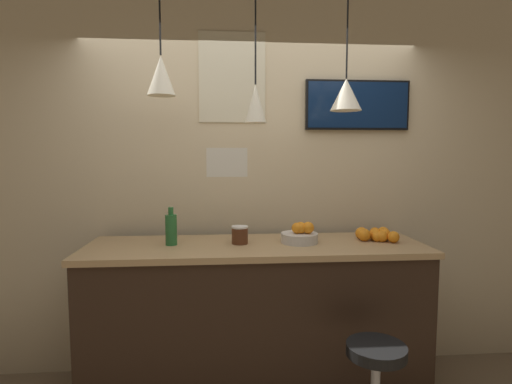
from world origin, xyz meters
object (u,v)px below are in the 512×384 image
(fruit_bowl, at_px, (300,235))
(spread_jar, at_px, (240,235))
(juice_bottle, at_px, (171,229))
(mounted_tv, at_px, (358,105))

(fruit_bowl, relative_size, spread_jar, 2.10)
(fruit_bowl, height_order, juice_bottle, juice_bottle)
(spread_jar, height_order, mounted_tv, mounted_tv)
(fruit_bowl, bearing_deg, mounted_tv, 37.07)
(juice_bottle, xyz_separation_m, mounted_tv, (1.37, 0.38, 0.87))
(fruit_bowl, height_order, spread_jar, fruit_bowl)
(juice_bottle, xyz_separation_m, spread_jar, (0.45, 0.00, -0.05))
(fruit_bowl, height_order, mounted_tv, mounted_tv)
(fruit_bowl, xyz_separation_m, juice_bottle, (-0.86, 0.00, 0.06))
(fruit_bowl, bearing_deg, juice_bottle, 179.74)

